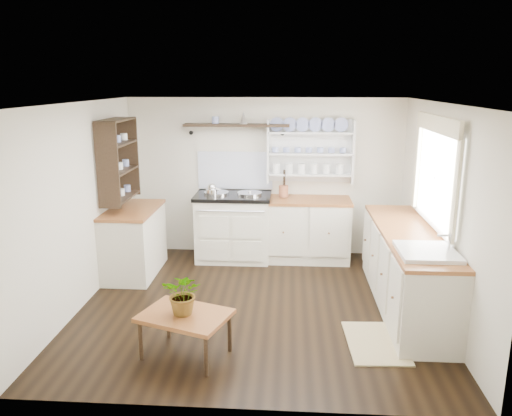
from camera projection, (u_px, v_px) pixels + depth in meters
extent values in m
cube|color=black|center=(256.00, 305.00, 5.79)|extent=(4.00, 3.80, 0.01)
cube|color=beige|center=(265.00, 177.00, 7.34)|extent=(4.00, 0.02, 2.30)
cube|color=beige|center=(441.00, 212.00, 5.38)|extent=(0.02, 3.80, 2.30)
cube|color=beige|center=(80.00, 206.00, 5.63)|extent=(0.02, 3.80, 2.30)
cube|color=white|center=(256.00, 103.00, 5.22)|extent=(4.00, 3.80, 0.01)
cube|color=white|center=(436.00, 178.00, 5.44)|extent=(0.04, 1.40, 1.00)
cube|color=white|center=(435.00, 178.00, 5.44)|extent=(0.02, 1.50, 1.10)
cube|color=#FFF6CB|center=(437.00, 124.00, 5.30)|extent=(0.04, 1.55, 0.18)
cube|color=#EFE9CF|center=(233.00, 228.00, 7.22)|extent=(1.04, 0.67, 0.91)
cube|color=black|center=(233.00, 196.00, 7.10)|extent=(1.08, 0.71, 0.05)
cylinder|color=silver|center=(216.00, 193.00, 7.11)|extent=(0.35, 0.35, 0.03)
cylinder|color=silver|center=(250.00, 193.00, 7.08)|extent=(0.35, 0.35, 0.03)
cylinder|color=silver|center=(230.00, 211.00, 6.77)|extent=(0.93, 0.02, 0.02)
cube|color=beige|center=(305.00, 230.00, 7.19)|extent=(1.25, 0.60, 0.88)
cube|color=brown|center=(306.00, 200.00, 7.08)|extent=(1.27, 0.63, 0.04)
cube|color=beige|center=(406.00, 270.00, 5.67)|extent=(0.60, 2.40, 0.88)
cube|color=brown|center=(409.00, 233.00, 5.56)|extent=(0.62, 2.43, 0.04)
cube|color=white|center=(426.00, 263.00, 4.85)|extent=(0.55, 0.60, 0.28)
cylinder|color=silver|center=(449.00, 244.00, 4.79)|extent=(0.02, 0.02, 0.22)
cube|color=beige|center=(134.00, 242.00, 6.66)|extent=(0.60, 1.10, 0.88)
cube|color=brown|center=(132.00, 210.00, 6.55)|extent=(0.62, 1.13, 0.04)
cube|color=white|center=(310.00, 151.00, 7.18)|extent=(1.20, 0.03, 0.90)
cube|color=white|center=(310.00, 152.00, 7.10)|extent=(1.20, 0.22, 0.02)
cylinder|color=navy|center=(311.00, 132.00, 7.04)|extent=(0.20, 0.02, 0.20)
cube|color=black|center=(237.00, 125.00, 7.05)|extent=(1.50, 0.24, 0.04)
cone|color=black|center=(192.00, 132.00, 7.19)|extent=(0.06, 0.20, 0.06)
cone|color=black|center=(282.00, 133.00, 7.11)|extent=(0.06, 0.20, 0.06)
cube|color=black|center=(118.00, 159.00, 6.40)|extent=(0.28, 0.80, 1.05)
cylinder|color=#9C5839|center=(284.00, 191.00, 7.15)|extent=(0.14, 0.14, 0.16)
cube|color=brown|center=(185.00, 316.00, 4.63)|extent=(0.93, 0.80, 0.04)
cylinder|color=black|center=(141.00, 341.00, 4.61)|extent=(0.04, 0.04, 0.39)
cylinder|color=black|center=(168.00, 319.00, 5.02)|extent=(0.04, 0.04, 0.39)
cylinder|color=black|center=(206.00, 356.00, 4.34)|extent=(0.04, 0.04, 0.39)
cylinder|color=black|center=(230.00, 333.00, 4.76)|extent=(0.04, 0.04, 0.39)
imported|color=#3F7233|center=(184.00, 293.00, 4.57)|extent=(0.41, 0.37, 0.41)
cube|color=#937955|center=(375.00, 343.00, 4.94)|extent=(0.59, 0.87, 0.02)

